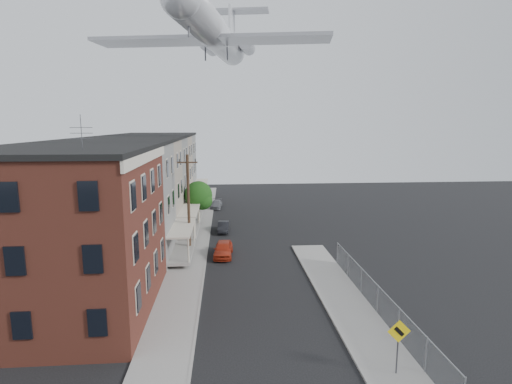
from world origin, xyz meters
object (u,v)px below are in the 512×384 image
car_near (223,249)px  street_tree (199,196)px  car_far (216,204)px  warning_sign (398,339)px  airplane (215,34)px  car_mid (223,227)px  utility_pole (189,203)px

car_near → street_tree: bearing=107.6°
street_tree → car_far: bearing=80.2°
warning_sign → airplane: size_ratio=0.10×
car_mid → warning_sign: bearing=-70.4°
car_near → car_far: car_near is taller
car_mid → car_near: bearing=-87.7°
utility_pole → car_mid: (3.03, 6.99, -4.12)m
car_near → car_far: 20.87m
airplane → car_far: bearing=92.5°
utility_pole → warning_sign: bearing=-59.5°
car_mid → airplane: bearing=105.5°
warning_sign → street_tree: street_tree is taller
airplane → warning_sign: bearing=-72.9°
car_far → airplane: 22.93m
car_mid → airplane: size_ratio=0.12×
car_far → airplane: (0.45, -10.14, 20.57)m
street_tree → utility_pole: bearing=-91.9°
airplane → car_near: bearing=-86.8°
warning_sign → car_far: (-9.20, 38.62, -1.35)m
utility_pole → car_near: utility_pole is taller
car_far → car_near: bearing=-82.3°
warning_sign → street_tree: (-10.87, 28.95, 1.57)m
car_near → car_far: (-1.06, 20.84, -0.14)m
warning_sign → airplane: 35.46m
warning_sign → car_mid: 27.30m
warning_sign → car_near: warning_sign is taller
street_tree → car_near: bearing=-76.3°
utility_pole → street_tree: utility_pole is taller
utility_pole → airplane: (2.45, 9.46, 16.43)m
car_mid → airplane: 20.71m
warning_sign → street_tree: size_ratio=0.54×
utility_pole → car_near: (3.06, -1.25, -4.00)m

